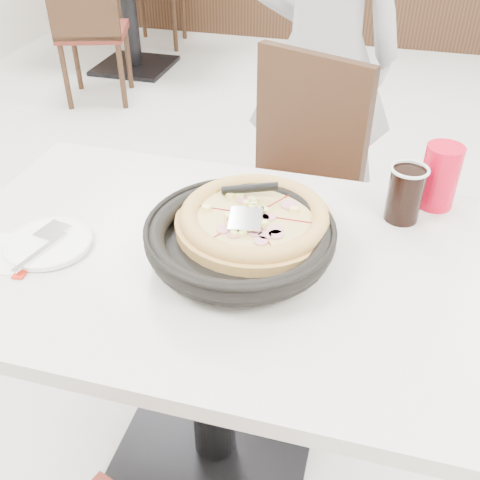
% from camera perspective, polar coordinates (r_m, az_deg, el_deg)
% --- Properties ---
extents(floor, '(7.00, 7.00, 0.00)m').
position_cam_1_polar(floor, '(2.15, 9.03, -8.98)').
color(floor, '#BABAB6').
rests_on(floor, ground).
extents(main_table, '(1.21, 0.81, 0.75)m').
position_cam_1_polar(main_table, '(1.51, -2.87, -12.55)').
color(main_table, beige).
rests_on(main_table, floor).
extents(chair_far, '(0.55, 0.55, 0.95)m').
position_cam_1_polar(chair_far, '(1.90, 3.63, 3.19)').
color(chair_far, black).
rests_on(chair_far, floor).
extents(trivet, '(0.11, 0.11, 0.04)m').
position_cam_1_polar(trivet, '(1.27, -1.17, 0.50)').
color(trivet, black).
rests_on(trivet, main_table).
extents(pizza_pan, '(0.39, 0.39, 0.01)m').
position_cam_1_polar(pizza_pan, '(1.21, 0.00, -0.31)').
color(pizza_pan, black).
rests_on(pizza_pan, trivet).
extents(pizza, '(0.35, 0.35, 0.02)m').
position_cam_1_polar(pizza, '(1.24, 1.47, 1.78)').
color(pizza, tan).
rests_on(pizza, pizza_pan).
extents(pizza_server, '(0.08, 0.10, 0.00)m').
position_cam_1_polar(pizza_server, '(1.19, 0.56, 2.22)').
color(pizza_server, silver).
rests_on(pizza_server, pizza).
extents(napkin, '(0.16, 0.16, 0.00)m').
position_cam_1_polar(napkin, '(1.35, -23.08, -1.21)').
color(napkin, white).
rests_on(napkin, main_table).
extents(side_plate, '(0.19, 0.19, 0.01)m').
position_cam_1_polar(side_plate, '(1.33, -18.84, -0.34)').
color(side_plate, white).
rests_on(side_plate, napkin).
extents(fork, '(0.05, 0.16, 0.00)m').
position_cam_1_polar(fork, '(1.30, -19.60, -1.09)').
color(fork, silver).
rests_on(fork, side_plate).
extents(cola_glass, '(0.08, 0.08, 0.13)m').
position_cam_1_polar(cola_glass, '(1.38, 16.39, 4.38)').
color(cola_glass, black).
rests_on(cola_glass, main_table).
extents(red_cup, '(0.09, 0.09, 0.16)m').
position_cam_1_polar(red_cup, '(1.45, 19.62, 6.10)').
color(red_cup, red).
rests_on(red_cup, main_table).
extents(diner_person, '(0.63, 0.45, 1.62)m').
position_cam_1_polar(diner_person, '(2.27, 8.41, 17.98)').
color(diner_person, '#A1A1A6').
rests_on(diner_person, floor).
extents(bg_table_left, '(1.29, 0.94, 0.75)m').
position_cam_1_polar(bg_table_left, '(4.56, -11.14, 21.28)').
color(bg_table_left, beige).
rests_on(bg_table_left, floor).
extents(bg_chair_left_near, '(0.53, 0.53, 0.95)m').
position_cam_1_polar(bg_chair_left_near, '(3.98, -14.78, 20.16)').
color(bg_chair_left_near, black).
rests_on(bg_chair_left_near, floor).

